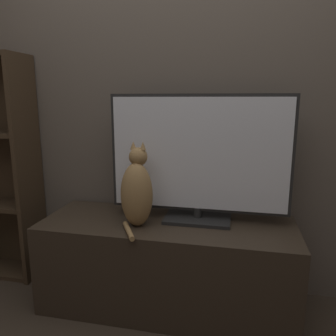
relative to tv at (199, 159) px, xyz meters
name	(u,v)px	position (x,y,z in m)	size (l,w,h in m)	color
wall_back	(178,91)	(-0.17, 0.25, 0.39)	(4.80, 0.05, 2.60)	#60564C
tv_stand	(167,264)	(-0.17, -0.07, -0.64)	(1.48, 0.54, 0.54)	#33281E
tv	(199,159)	(0.00, 0.00, 0.00)	(1.04, 0.23, 0.74)	black
cat	(137,192)	(-0.33, -0.15, -0.17)	(0.20, 0.31, 0.48)	#997547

